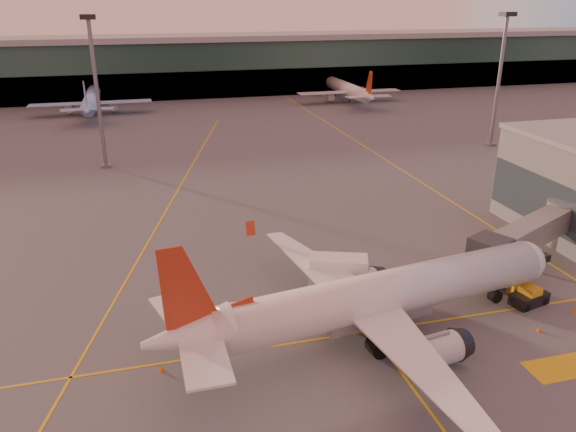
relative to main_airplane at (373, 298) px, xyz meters
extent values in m
plane|color=#4C4F54|center=(-4.65, -4.26, -3.84)|extent=(600.00, 600.00, 0.00)
cube|color=gold|center=(-4.65, 0.74, -3.83)|extent=(80.00, 0.25, 0.01)
cube|color=gold|center=(-14.65, 40.74, -3.83)|extent=(31.30, 115.98, 0.01)
cube|color=gold|center=(25.35, 65.74, -3.83)|extent=(0.25, 160.00, 0.01)
cube|color=gold|center=(0.35, -12.26, -3.83)|extent=(0.25, 30.00, 0.01)
cube|color=gold|center=(13.35, -8.26, -3.83)|extent=(6.00, 3.00, 0.01)
cube|color=#19382D|center=(-4.65, 137.74, 4.16)|extent=(400.00, 18.00, 16.00)
cube|color=gray|center=(-4.65, 137.74, 12.96)|extent=(400.00, 20.00, 1.60)
cube|color=black|center=(-4.65, 129.24, 0.16)|extent=(400.00, 1.00, 8.00)
cube|color=#2D3D47|center=(28.40, 13.74, 1.16)|extent=(0.30, 21.60, 6.00)
cylinder|color=slate|center=(-24.65, 61.74, 8.66)|extent=(0.70, 0.70, 25.00)
cube|color=black|center=(-24.65, 61.74, 21.36)|extent=(2.40, 2.40, 0.80)
cube|color=slate|center=(-24.65, 61.74, -3.59)|extent=(1.60, 1.60, 0.50)
cylinder|color=slate|center=(50.35, 57.74, 8.66)|extent=(0.70, 0.70, 25.00)
cube|color=black|center=(50.35, 57.74, 21.36)|extent=(2.40, 2.40, 0.80)
cube|color=slate|center=(50.35, 57.74, -3.59)|extent=(1.60, 1.60, 0.50)
cylinder|color=silver|center=(1.33, 0.20, 0.21)|extent=(31.83, 8.75, 4.05)
sphere|color=silver|center=(16.94, 2.57, 0.21)|extent=(3.97, 3.97, 3.97)
cube|color=black|center=(18.08, 2.75, 0.72)|extent=(2.20, 2.88, 0.71)
cone|color=silver|center=(-16.18, -2.46, 0.52)|extent=(7.43, 4.85, 3.85)
cube|color=silver|center=(-15.28, -5.83, 0.62)|extent=(3.35, 6.58, 0.20)
cylinder|color=silver|center=(3.02, -5.77, -2.02)|extent=(4.58, 3.24, 2.63)
cylinder|color=black|center=(-0.56, -2.75, -2.93)|extent=(2.02, 1.68, 1.82)
cylinder|color=black|center=(-0.56, -2.75, -2.37)|extent=(0.36, 0.36, 1.11)
cube|color=silver|center=(-16.32, 1.03, 0.62)|extent=(5.01, 7.21, 0.20)
cylinder|color=silver|center=(1.17, 6.41, -2.02)|extent=(4.58, 3.24, 2.63)
cylinder|color=black|center=(-1.35, 2.46, -2.93)|extent=(2.02, 1.68, 1.82)
cylinder|color=black|center=(-1.35, 2.46, -2.37)|extent=(0.36, 0.36, 1.11)
cube|color=slate|center=(0.19, 0.03, -1.10)|extent=(10.39, 4.71, 1.62)
cylinder|color=black|center=(13.89, 2.11, -2.93)|extent=(1.38, 0.99, 1.28)
cube|color=slate|center=(21.70, 7.96, 0.51)|extent=(16.46, 9.89, 2.70)
cube|color=#2D3035|center=(14.55, 4.78, 0.51)|extent=(4.55, 4.55, 3.00)
cube|color=#2D3035|center=(16.05, 5.68, -2.64)|extent=(1.60, 2.40, 2.40)
cylinder|color=black|center=(16.05, 4.58, -3.44)|extent=(0.80, 0.40, 0.80)
cylinder|color=black|center=(16.05, 6.78, -3.44)|extent=(0.80, 0.40, 0.80)
cylinder|color=slate|center=(21.70, 7.96, -2.31)|extent=(0.50, 0.50, 3.05)
cylinder|color=slate|center=(29.35, 11.74, 0.51)|extent=(4.40, 4.40, 3.00)
cylinder|color=slate|center=(29.35, 11.74, -2.31)|extent=(2.40, 2.40, 3.05)
cube|color=#B8431A|center=(-0.27, 7.32, -3.10)|extent=(3.77, 3.30, 1.48)
cube|color=silver|center=(-0.55, 7.42, -0.79)|extent=(6.21, 4.28, 2.76)
cylinder|color=black|center=(-2.34, 6.82, -3.40)|extent=(0.95, 0.63, 0.89)
cylinder|color=black|center=(0.99, 5.60, -3.40)|extent=(0.95, 0.63, 0.89)
cube|color=gold|center=(17.52, 3.01, -3.18)|extent=(2.38, 1.64, 1.32)
cylinder|color=black|center=(16.56, 2.60, -3.56)|extent=(0.59, 0.36, 0.55)
cylinder|color=black|center=(18.31, 2.33, -3.56)|extent=(0.59, 0.36, 0.55)
cube|color=black|center=(17.19, 1.27, -3.24)|extent=(4.05, 2.77, 1.20)
cube|color=gold|center=(17.19, 1.27, -2.43)|extent=(1.89, 2.05, 0.98)
cylinder|color=black|center=(16.12, 0.12, -3.46)|extent=(0.82, 0.50, 0.76)
cylinder|color=black|center=(18.66, 0.73, -3.46)|extent=(0.82, 0.50, 0.76)
cone|color=#DB5E0B|center=(20.16, -1.43, -3.59)|extent=(0.39, 0.39, 0.49)
cube|color=#DB5E0B|center=(20.16, -1.43, -3.83)|extent=(0.33, 0.33, 0.03)
cone|color=#DB5E0B|center=(-18.30, -0.27, -3.59)|extent=(0.40, 0.40, 0.51)
cube|color=#DB5E0B|center=(-18.30, -0.27, -3.83)|extent=(0.34, 0.34, 0.03)
cone|color=#DB5E0B|center=(-0.14, 17.90, -3.54)|extent=(0.47, 0.47, 0.60)
cube|color=#DB5E0B|center=(-0.14, 17.90, -3.82)|extent=(0.41, 0.41, 0.03)
cone|color=#DB5E0B|center=(15.00, -3.19, -3.58)|extent=(0.41, 0.41, 0.52)
cube|color=#DB5E0B|center=(15.00, -3.19, -3.83)|extent=(0.35, 0.35, 0.03)
camera|label=1|loc=(-18.14, -39.30, 24.39)|focal=35.00mm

